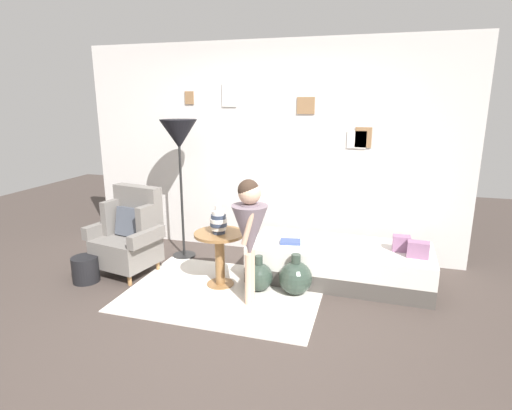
# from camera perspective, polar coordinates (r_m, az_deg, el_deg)

# --- Properties ---
(ground_plane) EXTENTS (12.00, 12.00, 0.00)m
(ground_plane) POSITION_cam_1_polar(r_m,az_deg,el_deg) (3.79, -6.52, -15.91)
(ground_plane) COLOR #423833
(gallery_wall) EXTENTS (4.80, 0.12, 2.60)m
(gallery_wall) POSITION_cam_1_polar(r_m,az_deg,el_deg) (5.16, 1.59, 7.66)
(gallery_wall) COLOR silver
(gallery_wall) RESTS_ON ground
(rug) EXTENTS (1.95, 1.42, 0.01)m
(rug) POSITION_cam_1_polar(r_m,az_deg,el_deg) (4.29, -4.43, -11.94)
(rug) COLOR silver
(rug) RESTS_ON ground
(armchair) EXTENTS (0.83, 0.69, 0.97)m
(armchair) POSITION_cam_1_polar(r_m,az_deg,el_deg) (4.83, -17.12, -3.96)
(armchair) COLOR #9E7042
(armchair) RESTS_ON ground
(daybed) EXTENTS (1.92, 0.85, 0.40)m
(daybed) POSITION_cam_1_polar(r_m,az_deg,el_deg) (4.56, 11.46, -7.87)
(daybed) COLOR #4C4742
(daybed) RESTS_ON ground
(pillow_head) EXTENTS (0.21, 0.14, 0.16)m
(pillow_head) POSITION_cam_1_polar(r_m,az_deg,el_deg) (4.36, 21.61, -5.78)
(pillow_head) COLOR gray
(pillow_head) RESTS_ON daybed
(pillow_mid) EXTENTS (0.17, 0.12, 0.16)m
(pillow_mid) POSITION_cam_1_polar(r_m,az_deg,el_deg) (4.48, 19.55, -5.05)
(pillow_mid) COLOR gray
(pillow_mid) RESTS_ON daybed
(side_table) EXTENTS (0.52, 0.52, 0.58)m
(side_table) POSITION_cam_1_polar(r_m,az_deg,el_deg) (4.30, -5.08, -6.07)
(side_table) COLOR olive
(side_table) RESTS_ON ground
(vase_striped) EXTENTS (0.17, 0.17, 0.30)m
(vase_striped) POSITION_cam_1_polar(r_m,az_deg,el_deg) (4.18, -5.23, -2.30)
(vase_striped) COLOR #2D384C
(vase_striped) RESTS_ON side_table
(floor_lamp) EXTENTS (0.44, 0.44, 1.69)m
(floor_lamp) POSITION_cam_1_polar(r_m,az_deg,el_deg) (4.95, -10.67, 9.09)
(floor_lamp) COLOR black
(floor_lamp) RESTS_ON ground
(person_child) EXTENTS (0.34, 0.34, 1.22)m
(person_child) POSITION_cam_1_polar(r_m,az_deg,el_deg) (3.79, -0.89, -2.81)
(person_child) COLOR #D8AD8E
(person_child) RESTS_ON ground
(book_on_daybed) EXTENTS (0.25, 0.20, 0.03)m
(book_on_daybed) POSITION_cam_1_polar(r_m,az_deg,el_deg) (4.48, 4.81, -5.11)
(book_on_daybed) COLOR #3A4D86
(book_on_daybed) RESTS_ON daybed
(demijohn_near) EXTENTS (0.29, 0.29, 0.38)m
(demijohn_near) POSITION_cam_1_polar(r_m,az_deg,el_deg) (4.27, 0.38, -9.93)
(demijohn_near) COLOR #2D3D33
(demijohn_near) RESTS_ON ground
(demijohn_far) EXTENTS (0.34, 0.34, 0.42)m
(demijohn_far) POSITION_cam_1_polar(r_m,az_deg,el_deg) (4.21, 5.51, -10.02)
(demijohn_far) COLOR #2D3D33
(demijohn_far) RESTS_ON ground
(magazine_basket) EXTENTS (0.28, 0.28, 0.28)m
(magazine_basket) POSITION_cam_1_polar(r_m,az_deg,el_deg) (4.83, -22.61, -8.25)
(magazine_basket) COLOR black
(magazine_basket) RESTS_ON ground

